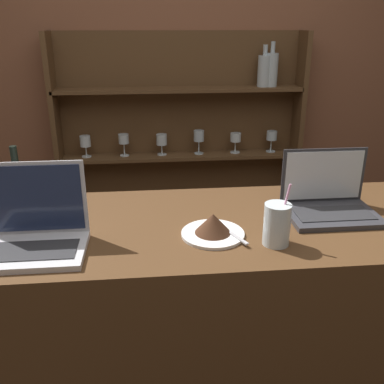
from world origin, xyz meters
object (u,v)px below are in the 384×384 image
cake_plate (213,227)px  wine_bottle_dark (19,189)px  laptop_far (329,201)px  laptop_near (34,230)px  water_glass (277,224)px

cake_plate → wine_bottle_dark: wine_bottle_dark is taller
laptop_far → wine_bottle_dark: size_ratio=1.24×
laptop_far → laptop_near: bearing=-170.6°
laptop_far → cake_plate: (-0.43, -0.13, -0.02)m
laptop_far → cake_plate: bearing=-163.1°
water_glass → cake_plate: bearing=158.1°
laptop_near → water_glass: bearing=-3.5°
laptop_near → cake_plate: 0.54m
water_glass → wine_bottle_dark: (-0.83, 0.30, 0.03)m
laptop_far → wine_bottle_dark: bearing=174.9°
laptop_far → wine_bottle_dark: 1.08m
laptop_near → laptop_far: (0.97, 0.16, -0.01)m
wine_bottle_dark → water_glass: bearing=-20.0°
water_glass → wine_bottle_dark: wine_bottle_dark is taller
wine_bottle_dark → laptop_far: bearing=-5.1°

